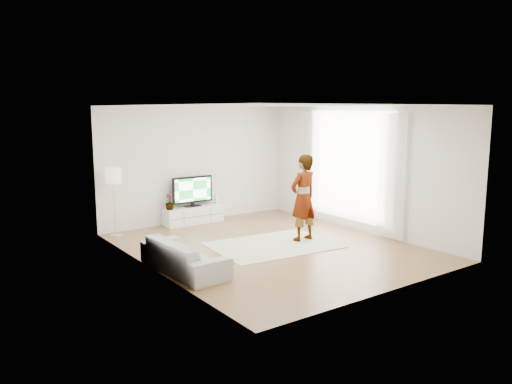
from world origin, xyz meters
TOP-DOWN VIEW (x-y plane):
  - floor at (0.00, 0.00)m, footprint 6.00×6.00m
  - ceiling at (0.00, 0.00)m, footprint 6.00×6.00m
  - wall_left at (-2.50, 0.00)m, footprint 0.02×6.00m
  - wall_right at (2.50, 0.00)m, footprint 0.02×6.00m
  - wall_back at (0.00, 3.00)m, footprint 5.00×0.02m
  - wall_front at (0.00, -3.00)m, footprint 5.00×0.02m
  - window at (2.48, 0.30)m, footprint 0.01×2.60m
  - curtain_near at (2.40, -1.00)m, footprint 0.04×0.70m
  - curtain_far at (2.40, 1.60)m, footprint 0.04×0.70m
  - media_console at (-0.24, 2.76)m, footprint 1.46×0.42m
  - television at (-0.24, 2.79)m, footprint 1.05×0.21m
  - game_console at (0.40, 2.76)m, footprint 0.09×0.18m
  - potted_plant at (-0.86, 2.77)m, footprint 0.26×0.26m
  - rug at (0.12, 0.07)m, footprint 2.62×2.00m
  - player at (0.86, 0.01)m, footprint 0.69×0.49m
  - sofa at (-2.09, -0.33)m, footprint 0.83×1.91m
  - floor_lamp at (-2.20, 2.70)m, footprint 0.33×0.33m

SIDE VIEW (x-z plane):
  - floor at x=0.00m, z-range 0.00..0.00m
  - rug at x=0.12m, z-range 0.00..0.01m
  - media_console at x=-0.24m, z-range 0.00..0.41m
  - sofa at x=-2.09m, z-range 0.00..0.55m
  - game_console at x=0.40m, z-range 0.41..0.65m
  - potted_plant at x=-0.86m, z-range 0.41..0.77m
  - television at x=-0.24m, z-range 0.44..1.17m
  - player at x=0.86m, z-range 0.01..1.82m
  - floor_lamp at x=-2.20m, z-range 0.52..2.00m
  - curtain_near at x=2.40m, z-range 0.05..2.65m
  - curtain_far at x=2.40m, z-range 0.05..2.65m
  - wall_left at x=-2.50m, z-range 0.00..2.80m
  - wall_right at x=2.50m, z-range 0.00..2.80m
  - wall_back at x=0.00m, z-range 0.00..2.80m
  - wall_front at x=0.00m, z-range 0.00..2.80m
  - window at x=2.48m, z-range 0.20..2.70m
  - ceiling at x=0.00m, z-range 2.80..2.80m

